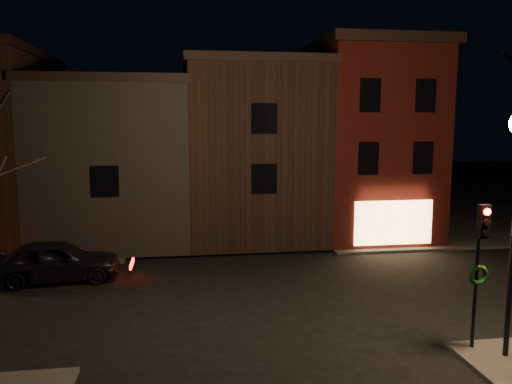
% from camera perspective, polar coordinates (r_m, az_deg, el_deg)
% --- Properties ---
extents(ground, '(120.00, 120.00, 0.00)m').
position_cam_1_polar(ground, '(18.79, -0.94, -11.73)').
color(ground, black).
rests_on(ground, ground).
extents(sidewalk_far_right, '(30.00, 30.00, 0.12)m').
position_cam_1_polar(sidewalk_far_right, '(44.12, 22.06, -0.86)').
color(sidewalk_far_right, '#2D2B28').
rests_on(sidewalk_far_right, ground).
extents(corner_building, '(6.50, 8.50, 10.50)m').
position_cam_1_polar(corner_building, '(28.94, 12.50, 5.89)').
color(corner_building, '#4A110D').
rests_on(corner_building, ground).
extents(row_building_a, '(7.30, 10.30, 9.40)m').
position_cam_1_polar(row_building_a, '(28.35, -0.71, 4.89)').
color(row_building_a, black).
rests_on(row_building_a, ground).
extents(row_building_b, '(7.80, 10.30, 8.40)m').
position_cam_1_polar(row_building_b, '(28.34, -15.43, 3.59)').
color(row_building_b, black).
rests_on(row_building_b, ground).
extents(traffic_signal, '(0.58, 0.38, 4.05)m').
position_cam_1_polar(traffic_signal, '(14.82, 24.22, -6.48)').
color(traffic_signal, black).
rests_on(traffic_signal, sidewalk_near_right).
extents(parked_car_a, '(5.12, 2.44, 1.69)m').
position_cam_1_polar(parked_car_a, '(21.68, -21.88, -7.30)').
color(parked_car_a, black).
rests_on(parked_car_a, ground).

